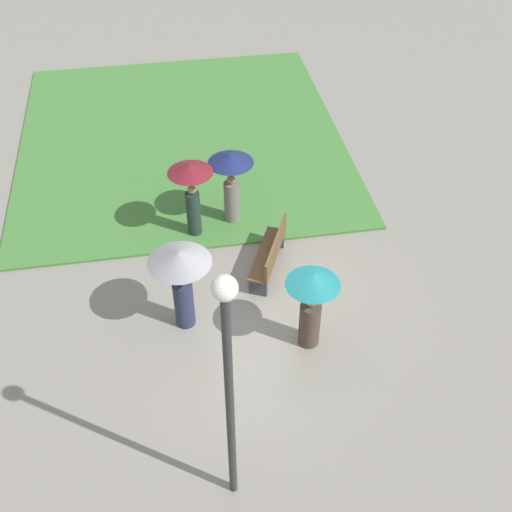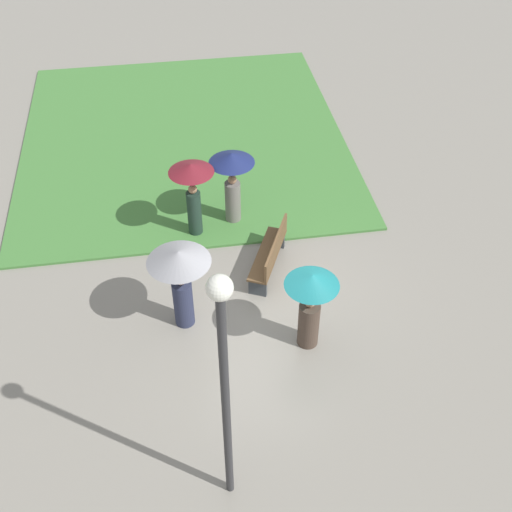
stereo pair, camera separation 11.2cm
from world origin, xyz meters
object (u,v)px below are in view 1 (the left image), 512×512
object	(u,v)px
park_bench	(271,253)
crowd_person_grey	(181,273)
crowd_person_navy	(231,175)
crowd_person_teal	(312,298)
lamp_post	(228,372)
crowd_person_maroon	(191,186)

from	to	relation	value
park_bench	crowd_person_grey	bearing A→B (deg)	-33.54
park_bench	crowd_person_navy	distance (m)	2.06
crowd_person_teal	lamp_post	bearing A→B (deg)	162.31
crowd_person_grey	crowd_person_teal	distance (m)	2.44
park_bench	crowd_person_teal	size ratio (longest dim) A/B	1.00
crowd_person_maroon	crowd_person_teal	xyz separation A→B (m)	(3.55, 1.82, -0.15)
crowd_person_navy	crowd_person_grey	bearing A→B (deg)	53.19
lamp_post	crowd_person_grey	world-z (taller)	lamp_post
lamp_post	crowd_person_navy	bearing A→B (deg)	172.10
crowd_person_grey	crowd_person_maroon	bearing A→B (deg)	177.03
park_bench	crowd_person_grey	xyz separation A→B (m)	(1.21, -1.92, 0.87)
park_bench	crowd_person_maroon	size ratio (longest dim) A/B	0.94
park_bench	lamp_post	xyz separation A→B (m)	(4.83, -1.49, 2.46)
crowd_person_navy	crowd_person_teal	bearing A→B (deg)	90.62
crowd_person_navy	crowd_person_teal	xyz separation A→B (m)	(3.89, 0.91, -0.11)
crowd_person_grey	lamp_post	bearing A→B (deg)	13.33
crowd_person_navy	crowd_person_teal	size ratio (longest dim) A/B	1.05
lamp_post	crowd_person_grey	size ratio (longest dim) A/B	2.49
crowd_person_grey	crowd_person_navy	world-z (taller)	crowd_person_navy
crowd_person_navy	crowd_person_maroon	bearing A→B (deg)	7.79
crowd_person_maroon	crowd_person_navy	size ratio (longest dim) A/B	1.02
crowd_person_teal	park_bench	bearing A→B (deg)	25.58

